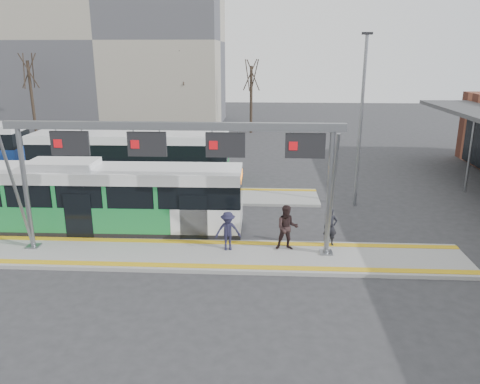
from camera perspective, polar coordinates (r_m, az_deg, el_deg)
The scene contains 16 objects.
ground at distance 19.03m, azimuth -6.29°, elevation -7.83°, with size 120.00×120.00×0.00m, color #2D2D30.
platform_main at distance 18.99m, azimuth -6.30°, elevation -7.62°, with size 22.00×3.00×0.15m, color gray.
platform_second at distance 27.16m, azimuth -11.96°, elevation -0.34°, with size 20.00×3.00×0.15m, color gray.
tactile_main at distance 18.96m, azimuth -6.31°, elevation -7.39°, with size 22.00×2.65×0.02m.
tactile_second at distance 28.20m, azimuth -11.39°, elevation 0.51°, with size 20.00×0.35×0.02m.
gantry at distance 17.99m, azimuth -7.69°, elevation 5.12°, with size 13.00×1.68×5.20m.
apartment_block at distance 55.73m, azimuth -15.40°, elevation 17.53°, with size 24.50×12.50×18.40m.
hero_bus at distance 21.86m, azimuth -15.71°, elevation -0.88°, with size 11.94×2.69×3.27m.
bg_bus_green at distance 30.16m, azimuth -13.16°, elevation 4.09°, with size 12.24×2.78×3.05m.
passenger_a at distance 19.63m, azimuth 10.94°, elevation -4.23°, with size 0.59×0.39×1.61m, color black.
passenger_b at distance 18.96m, azimuth 5.77°, elevation -4.35°, with size 0.91×0.71×1.86m, color black.
passenger_c at distance 18.88m, azimuth -1.48°, elevation -4.77°, with size 1.04×0.60×1.61m, color #1E1D34.
tree_left at distance 48.51m, azimuth -6.63°, elevation 14.76°, with size 1.40×1.40×8.32m.
tree_mid at distance 47.34m, azimuth 1.39°, elevation 14.02°, with size 1.40×1.40×7.45m.
tree_far at distance 49.91m, azimuth -24.37°, elevation 13.26°, with size 1.40×1.40×8.05m.
lamp_east at distance 24.72m, azimuth 14.54°, elevation 8.67°, with size 0.50×0.25×8.79m.
Camera 1 is at (2.99, -17.06, 7.87)m, focal length 35.00 mm.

